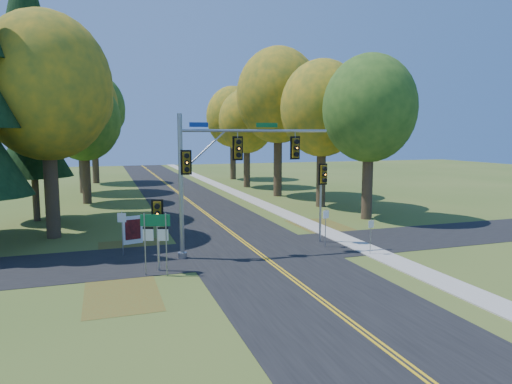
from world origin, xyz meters
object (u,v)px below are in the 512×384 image
object	(u,v)px
traffic_mast	(220,166)
route_sign_cluster	(155,232)
info_kiosk	(132,230)
east_signal_pole	(322,183)

from	to	relation	value
traffic_mast	route_sign_cluster	bearing A→B (deg)	-144.18
traffic_mast	info_kiosk	distance (m)	7.46
east_signal_pole	traffic_mast	bearing A→B (deg)	-171.61
east_signal_pole	info_kiosk	size ratio (longest dim) A/B	2.88
traffic_mast	east_signal_pole	xyz separation A→B (m)	(6.59, 1.00, -1.24)
east_signal_pole	info_kiosk	bearing A→B (deg)	162.29
route_sign_cluster	info_kiosk	size ratio (longest dim) A/B	1.76
route_sign_cluster	info_kiosk	world-z (taller)	route_sign_cluster
traffic_mast	east_signal_pole	distance (m)	6.78
east_signal_pole	route_sign_cluster	world-z (taller)	east_signal_pole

